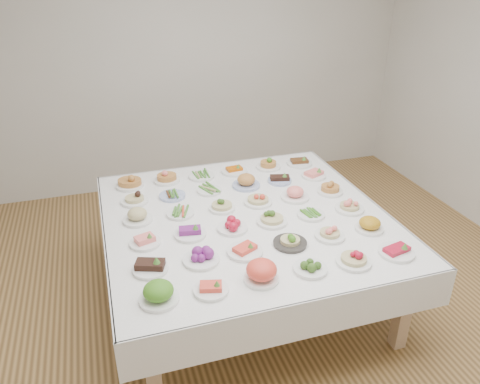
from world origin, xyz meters
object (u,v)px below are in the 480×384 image
object	(u,v)px
display_table	(246,223)
dish_0	(158,292)
dish_18	(137,216)
dish_35	(299,160)

from	to	relation	value
display_table	dish_0	distance (m)	1.11
dish_18	display_table	bearing A→B (deg)	-11.72
display_table	dish_0	xyz separation A→B (m)	(-0.78, -0.78, 0.13)
dish_0	dish_18	distance (m)	0.95
dish_0	dish_35	world-z (taller)	dish_0
display_table	dish_0	size ratio (longest dim) A/B	9.30
display_table	dish_18	xyz separation A→B (m)	(-0.79, 0.16, 0.12)
display_table	dish_18	size ratio (longest dim) A/B	9.73
dish_0	dish_18	size ratio (longest dim) A/B	1.05
display_table	dish_18	world-z (taller)	dish_18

